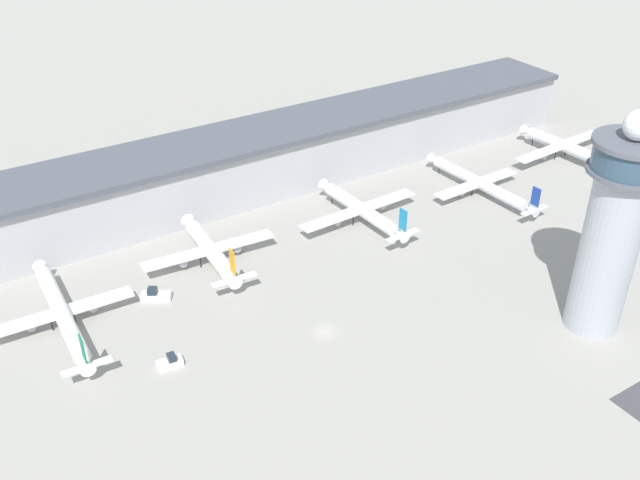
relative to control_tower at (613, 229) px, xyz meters
The scene contains 10 objects.
ground_plane 65.78m from the control_tower, 150.56° to the left, with size 1000.00×1000.00×0.00m, color #9E9B93.
terminal_building 114.04m from the control_tower, 117.90° to the left, with size 271.34×25.00×19.18m.
control_tower is the anchor object (origin of this frame).
airplane_gate_bravo 121.80m from the control_tower, 148.31° to the left, with size 32.99×44.32×11.87m.
airplane_gate_charlie 95.62m from the control_tower, 132.33° to the left, with size 35.38×34.11×13.11m.
airplane_gate_delta 71.35m from the control_tower, 105.24° to the left, with size 38.41×37.76×12.35m.
airplane_gate_echo 68.60m from the control_tower, 69.73° to the left, with size 31.55×44.31×10.97m.
airplane_gate_foxtrot 94.21m from the control_tower, 45.83° to the left, with size 40.52×33.98×12.69m.
service_truck_catering 97.72m from the control_tower, 156.45° to the left, with size 5.73×3.02×2.93m.
service_truck_baggage 104.63m from the control_tower, 142.29° to the left, with size 7.48×5.82×3.13m.
Camera 1 is at (-68.28, -105.83, 101.74)m, focal length 40.00 mm.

